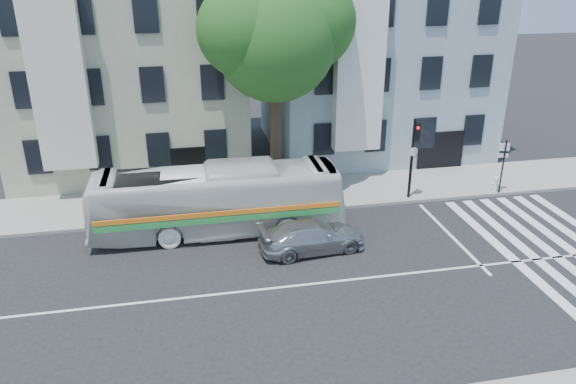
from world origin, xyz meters
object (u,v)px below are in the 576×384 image
object	(u,v)px
fire_hydrant	(496,184)
traffic_signal	(414,149)
bus	(217,200)
sedan	(312,236)

from	to	relation	value
fire_hydrant	traffic_signal	bearing A→B (deg)	179.49
bus	fire_hydrant	size ratio (longest dim) A/B	13.65
bus	traffic_signal	distance (m)	9.52
sedan	fire_hydrant	size ratio (longest dim) A/B	5.51
traffic_signal	fire_hydrant	size ratio (longest dim) A/B	5.24
traffic_signal	sedan	bearing A→B (deg)	-157.78
bus	traffic_signal	xyz separation A→B (m)	(9.34, 1.48, 1.16)
bus	fire_hydrant	world-z (taller)	bus
sedan	traffic_signal	bearing A→B (deg)	-62.20
fire_hydrant	sedan	bearing A→B (deg)	-159.56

